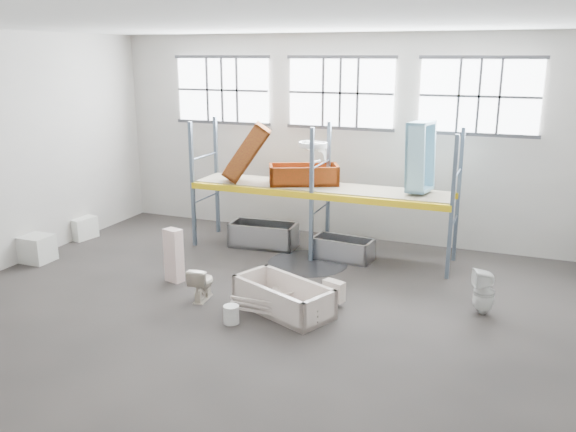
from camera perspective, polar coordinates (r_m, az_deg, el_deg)
The scene contains 32 objects.
floor at distance 10.87m, azimuth -2.96°, elevation -9.36°, with size 12.00×10.00×0.10m, color #453F3B.
ceiling at distance 9.89m, azimuth -3.38°, elevation 18.56°, with size 12.00×10.00×0.10m, color silver.
wall_back at distance 14.75m, azimuth 5.14°, elevation 7.55°, with size 12.00×0.10×5.00m, color beige.
wall_front at distance 6.04m, azimuth -23.67°, elevation -5.30°, with size 12.00×0.10×5.00m, color #ADA9A1.
window_left at distance 15.75m, azimuth -6.36°, elevation 12.04°, with size 2.60×0.04×1.60m, color white.
window_mid at distance 14.53m, azimuth 5.12°, elevation 11.80°, with size 2.60×0.04×1.60m, color white.
window_right at distance 13.96m, azimuth 18.03°, elevation 10.97°, with size 2.60×0.04×1.60m, color white.
rack_upright_la at distance 14.17m, azimuth -9.24°, elevation 2.98°, with size 0.08×0.08×3.00m, color slate.
rack_upright_lb at distance 15.19m, azimuth -6.93°, elevation 3.90°, with size 0.08×0.08×3.00m, color slate.
rack_upright_ma at distance 12.92m, azimuth 2.29°, elevation 1.96°, with size 0.08×0.08×3.00m, color slate.
rack_upright_mb at distance 14.03m, azimuth 3.93°, elevation 3.02°, with size 0.08×0.08×3.00m, color slate.
rack_upright_ra at distance 12.29m, azimuth 15.60°, elevation 0.69°, with size 0.08×0.08×3.00m, color slate.
rack_upright_rb at distance 13.45m, azimuth 16.19°, elevation 1.90°, with size 0.08×0.08×3.00m, color slate.
rack_beam_front at distance 12.92m, azimuth 2.29°, elevation 1.96°, with size 6.00×0.10×0.14m, color yellow.
rack_beam_back at distance 14.03m, azimuth 3.93°, elevation 3.02°, with size 6.00×0.10×0.14m, color yellow.
shelf_deck at distance 13.45m, azimuth 3.15°, elevation 2.85°, with size 5.90×1.10×0.03m, color gray.
wet_patch at distance 13.17m, azimuth 1.93°, elevation -4.58°, with size 1.80×1.80×0.00m, color black.
bathtub_beige at distance 10.72m, azimuth -0.47°, elevation -7.83°, with size 1.85×0.87×0.54m, color beige, non-canonical shape.
cistern_spare at distance 10.99m, azimuth 4.48°, elevation -7.24°, with size 0.40×0.19×0.38m, color beige.
sink_in_tub at distance 11.18m, azimuth -0.34°, elevation -7.45°, with size 0.46×0.46×0.16m, color silver.
toilet_beige at distance 11.30m, azimuth -8.34°, elevation -6.43°, with size 0.37×0.65×0.66m, color beige.
cistern_tall at distance 12.20m, azimuth -11.00°, elevation -3.76°, with size 0.36×0.23×1.11m, color beige.
toilet_white at distance 11.12m, azimuth 18.45°, elevation -6.99°, with size 0.37×0.38×0.83m, color white.
steel_tub_left at distance 14.21m, azimuth -2.39°, elevation -1.84°, with size 1.58×0.74×0.58m, color #A6AAAF, non-canonical shape.
steel_tub_right at distance 13.40m, azimuth 5.34°, elevation -3.17°, with size 1.34×0.62×0.49m, color #B5B7BE, non-canonical shape.
rust_tub_flat at distance 13.61m, azimuth 1.53°, elevation 4.05°, with size 1.58×0.74×0.44m, color #922A0A, non-canonical shape.
rust_tub_tilted at distance 13.81m, azimuth -4.03°, elevation 6.18°, with size 1.43×0.67×0.40m, color #995714, non-canonical shape.
sink_on_shelf at distance 13.14m, azimuth 2.41°, elevation 4.84°, with size 0.66×0.51×0.59m, color white.
blue_tub_upright at distance 12.89m, azimuth 12.71°, elevation 5.63°, with size 1.49×0.70×0.42m, color #8BC2D7, non-canonical shape.
bucket at distance 10.35m, azimuth -5.52°, elevation -9.48°, with size 0.27×0.27×0.32m, color beige.
carton_near at distance 14.37m, azimuth -23.24°, elevation -2.90°, with size 0.69×0.60×0.60m, color silver.
carton_far at distance 15.80m, azimuth -19.52°, elevation -1.04°, with size 0.65×0.65×0.54m, color silver.
Camera 1 is at (4.15, -8.96, 4.50)m, focal length 36.68 mm.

